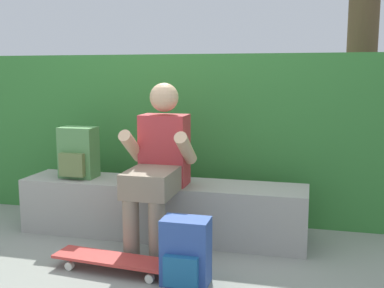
{
  "coord_description": "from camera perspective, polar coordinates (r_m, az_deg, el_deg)",
  "views": [
    {
      "loc": [
        1.09,
        -2.91,
        1.25
      ],
      "look_at": [
        0.19,
        0.58,
        0.7
      ],
      "focal_mm": 43.84,
      "sensor_mm": 36.0,
      "label": 1
    }
  ],
  "objects": [
    {
      "name": "ground_plane",
      "position": [
        3.35,
        -5.82,
        -13.2
      ],
      "size": [
        24.0,
        24.0,
        0.0
      ],
      "primitive_type": "plane",
      "color": "gray"
    },
    {
      "name": "bench_main",
      "position": [
        3.63,
        -3.71,
        -7.87
      ],
      "size": [
        2.19,
        0.43,
        0.42
      ],
      "color": "#999790",
      "rests_on": "ground"
    },
    {
      "name": "person_skater",
      "position": [
        3.33,
        -4.09,
        -2.06
      ],
      "size": [
        0.49,
        0.62,
        1.17
      ],
      "color": "#B73338",
      "rests_on": "ground"
    },
    {
      "name": "skateboard_near_person",
      "position": [
        3.09,
        -9.46,
        -13.75
      ],
      "size": [
        0.81,
        0.27,
        0.09
      ],
      "color": "#BC3833",
      "rests_on": "ground"
    },
    {
      "name": "backpack_on_bench",
      "position": [
        3.8,
        -13.68,
        -1.1
      ],
      "size": [
        0.28,
        0.23,
        0.4
      ],
      "color": "#51894C",
      "rests_on": "bench_main"
    },
    {
      "name": "backpack_on_ground",
      "position": [
        2.84,
        -0.8,
        -13.09
      ],
      "size": [
        0.28,
        0.23,
        0.4
      ],
      "color": "#2D4C99",
      "rests_on": "ground"
    },
    {
      "name": "hedge_row",
      "position": [
        4.22,
        -2.36,
        1.22
      ],
      "size": [
        4.82,
        0.5,
        1.4
      ],
      "color": "#337632",
      "rests_on": "ground"
    }
  ]
}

